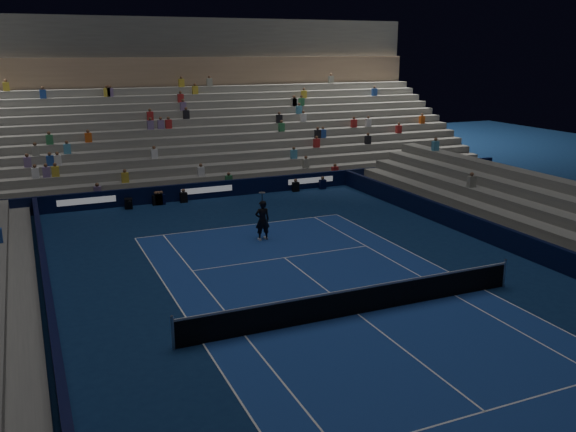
{
  "coord_description": "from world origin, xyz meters",
  "views": [
    {
      "loc": [
        -9.93,
        -16.81,
        8.8
      ],
      "look_at": [
        0.0,
        6.0,
        2.0
      ],
      "focal_mm": 38.14,
      "sensor_mm": 36.0,
      "label": 1
    }
  ],
  "objects": [
    {
      "name": "sponsor_barrier_west",
      "position": [
        -9.7,
        0.0,
        0.5
      ],
      "size": [
        0.25,
        37.0,
        1.0
      ],
      "primitive_type": "cube",
      "color": "black",
      "rests_on": "ground"
    },
    {
      "name": "broadcast_camera",
      "position": [
        -4.78,
        17.83,
        0.3
      ],
      "size": [
        0.52,
        0.92,
        0.58
      ],
      "color": "black",
      "rests_on": "ground"
    },
    {
      "name": "tennis_player",
      "position": [
        0.09,
        9.24,
        0.97
      ],
      "size": [
        0.74,
        0.52,
        1.94
      ],
      "primitive_type": "imported",
      "rotation": [
        0.0,
        0.0,
        3.06
      ],
      "color": "black",
      "rests_on": "ground"
    },
    {
      "name": "ground",
      "position": [
        0.0,
        0.0,
        0.0
      ],
      "size": [
        90.0,
        90.0,
        0.0
      ],
      "primitive_type": "plane",
      "color": "#0C2149",
      "rests_on": "ground"
    },
    {
      "name": "sponsor_barrier_east",
      "position": [
        9.7,
        0.0,
        0.5
      ],
      "size": [
        0.25,
        37.0,
        1.0
      ],
      "primitive_type": "cube",
      "color": "black",
      "rests_on": "ground"
    },
    {
      "name": "sponsor_barrier_far",
      "position": [
        0.0,
        18.5,
        0.5
      ],
      "size": [
        44.0,
        0.25,
        1.0
      ],
      "primitive_type": "cube",
      "color": "black",
      "rests_on": "ground"
    },
    {
      "name": "grandstand_main",
      "position": [
        0.0,
        27.9,
        3.38
      ],
      "size": [
        44.0,
        15.2,
        11.2
      ],
      "color": "gray",
      "rests_on": "ground"
    },
    {
      "name": "court_surface",
      "position": [
        0.0,
        0.0,
        0.01
      ],
      "size": [
        10.97,
        23.77,
        0.01
      ],
      "primitive_type": "cube",
      "color": "navy",
      "rests_on": "ground"
    },
    {
      "name": "tennis_net",
      "position": [
        0.0,
        0.0,
        0.5
      ],
      "size": [
        12.9,
        0.1,
        1.1
      ],
      "color": "#B2B2B7",
      "rests_on": "ground"
    }
  ]
}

